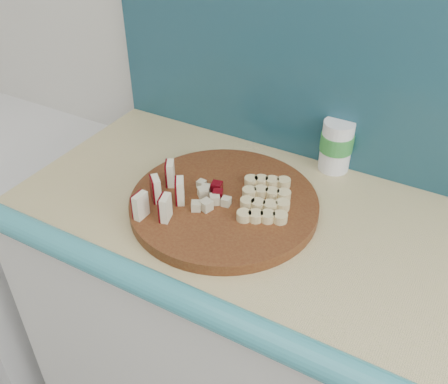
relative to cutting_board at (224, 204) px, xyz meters
name	(u,v)px	position (x,y,z in m)	size (l,w,h in m)	color
porcelain_fixture	(4,235)	(-0.94, 0.02, -0.52)	(0.70, 0.72, 0.84)	silver
cutting_board	(224,204)	(0.00, 0.00, 0.00)	(0.43, 0.43, 0.03)	#481D0F
apple_wedges	(162,193)	(-0.11, -0.08, 0.04)	(0.10, 0.18, 0.06)	#F6EBC5
apple_chunks	(212,195)	(-0.02, -0.01, 0.02)	(0.07, 0.07, 0.02)	beige
banana_slices	(265,199)	(0.09, 0.03, 0.02)	(0.15, 0.18, 0.02)	#DBC686
canister	(336,145)	(0.16, 0.28, 0.06)	(0.08, 0.08, 0.13)	white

